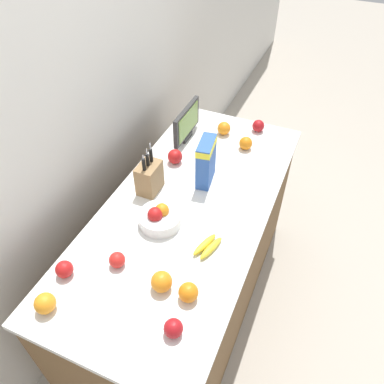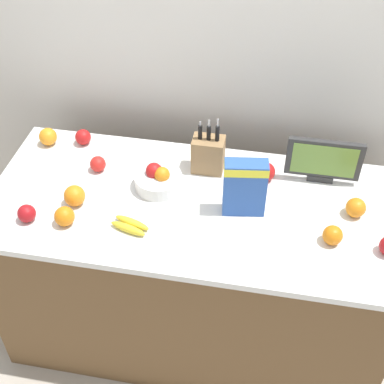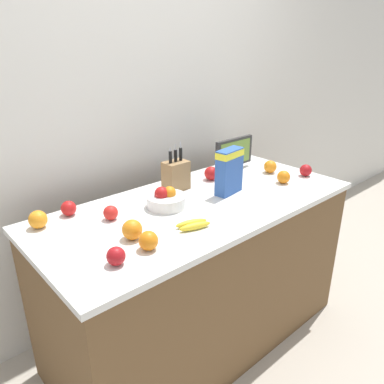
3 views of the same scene
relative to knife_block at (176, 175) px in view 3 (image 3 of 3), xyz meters
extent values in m
plane|color=#B2A899|center=(-0.02, -0.23, -0.98)|extent=(14.00, 14.00, 0.00)
cube|color=silver|center=(-0.02, 0.38, 0.32)|extent=(9.00, 0.06, 2.60)
cube|color=brown|center=(-0.02, -0.23, -0.55)|extent=(1.70, 0.75, 0.86)
cube|color=white|center=(-0.02, -0.23, -0.10)|extent=(1.73, 0.78, 0.03)
cube|color=#937047|center=(0.00, 0.00, 0.00)|extent=(0.14, 0.10, 0.16)
cylinder|color=black|center=(-0.04, 0.00, 0.11)|extent=(0.02, 0.02, 0.07)
cube|color=silver|center=(-0.04, 0.00, 0.16)|extent=(0.01, 0.00, 0.02)
cylinder|color=black|center=(0.00, 0.00, 0.11)|extent=(0.02, 0.02, 0.07)
cube|color=silver|center=(0.00, 0.00, 0.16)|extent=(0.01, 0.00, 0.03)
cylinder|color=black|center=(0.04, 0.00, 0.11)|extent=(0.02, 0.02, 0.07)
cube|color=silver|center=(0.04, 0.00, 0.17)|extent=(0.01, 0.00, 0.04)
cube|color=#2D2D2D|center=(0.49, 0.01, -0.07)|extent=(0.11, 0.03, 0.03)
cube|color=#2D2D2D|center=(0.49, 0.01, 0.04)|extent=(0.31, 0.02, 0.18)
cube|color=olive|center=(0.49, 0.00, 0.04)|extent=(0.27, 0.00, 0.15)
cube|color=#2D56A8|center=(0.18, -0.24, 0.04)|extent=(0.18, 0.09, 0.25)
cube|color=yellow|center=(0.18, -0.24, 0.14)|extent=(0.18, 0.10, 0.04)
cylinder|color=silver|center=(-0.19, -0.15, -0.05)|extent=(0.20, 0.20, 0.06)
sphere|color=orange|center=(-0.17, -0.16, -0.01)|extent=(0.07, 0.07, 0.07)
sphere|color=red|center=(-0.21, -0.14, -0.01)|extent=(0.07, 0.07, 0.07)
ellipsoid|color=yellow|center=(-0.25, -0.43, -0.07)|extent=(0.16, 0.07, 0.03)
ellipsoid|color=yellow|center=(-0.24, -0.40, -0.07)|extent=(0.16, 0.08, 0.03)
sphere|color=red|center=(-0.60, 0.08, -0.05)|extent=(0.07, 0.07, 0.07)
sphere|color=#A31419|center=(0.74, -0.36, -0.05)|extent=(0.07, 0.07, 0.07)
sphere|color=red|center=(-0.48, -0.10, -0.05)|extent=(0.07, 0.07, 0.07)
sphere|color=#A31419|center=(-0.66, -0.45, -0.05)|extent=(0.07, 0.07, 0.07)
sphere|color=red|center=(0.26, -0.02, -0.04)|extent=(0.08, 0.08, 0.08)
sphere|color=orange|center=(-0.50, -0.32, -0.04)|extent=(0.09, 0.09, 0.09)
sphere|color=orange|center=(-0.76, 0.05, -0.04)|extent=(0.08, 0.08, 0.08)
sphere|color=orange|center=(-0.50, -0.44, -0.04)|extent=(0.08, 0.08, 0.08)
sphere|color=orange|center=(0.54, -0.35, -0.05)|extent=(0.08, 0.08, 0.08)
sphere|color=orange|center=(0.63, -0.18, -0.05)|extent=(0.08, 0.08, 0.08)
camera|label=1|loc=(-1.22, -0.76, 1.25)|focal=35.00mm
camera|label=2|loc=(0.26, -1.81, 1.44)|focal=50.00mm
camera|label=3|loc=(-1.24, -1.54, 0.71)|focal=35.00mm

